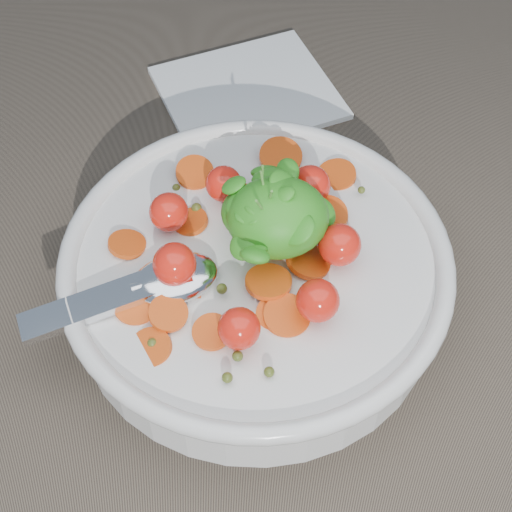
{
  "coord_description": "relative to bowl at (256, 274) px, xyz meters",
  "views": [
    {
      "loc": [
        -0.01,
        -0.37,
        0.55
      ],
      "look_at": [
        0.01,
        0.0,
        0.06
      ],
      "focal_mm": 55.0,
      "sensor_mm": 36.0,
      "label": 1
    }
  ],
  "objects": [
    {
      "name": "napkin",
      "position": [
        0.0,
        0.26,
        -0.03
      ],
      "size": [
        0.21,
        0.2,
        0.01
      ],
      "primitive_type": "cube",
      "rotation": [
        0.0,
        0.0,
        0.34
      ],
      "color": "white",
      "rests_on": "ground"
    },
    {
      "name": "bowl",
      "position": [
        0.0,
        0.0,
        0.0
      ],
      "size": [
        0.34,
        0.31,
        0.13
      ],
      "color": "silver",
      "rests_on": "ground"
    },
    {
      "name": "ground",
      "position": [
        -0.01,
        -0.0,
        -0.04
      ],
      "size": [
        6.0,
        6.0,
        0.0
      ],
      "primitive_type": "plane",
      "color": "#6F604F",
      "rests_on": "ground"
    }
  ]
}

